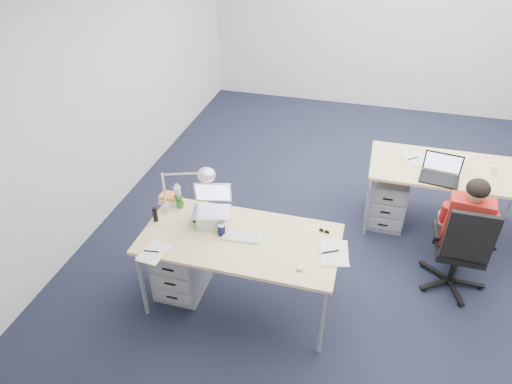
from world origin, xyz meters
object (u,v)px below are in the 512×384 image
computer_mouse (300,267)px  cordless_phone (155,214)px  headphones (206,219)px  desk_lamp (180,188)px  desk_far (451,172)px  desk_near (240,242)px  sunglasses (324,231)px  seated_person (463,227)px  can_koozie (221,229)px  far_cup (494,170)px  dark_laptop (442,168)px  wireless_keyboard (242,236)px  water_bottle (178,194)px  bear_figurine (180,201)px  office_chair (455,264)px  drawer_pedestal_near (182,264)px  silver_laptop (211,208)px  book_stack (170,199)px  drawer_pedestal_far (386,199)px

computer_mouse → cordless_phone: cordless_phone is taller
headphones → desk_lamp: (-0.23, 0.06, 0.23)m
desk_far → computer_mouse: bearing=-123.5°
desk_near → sunglasses: size_ratio=17.89×
desk_near → computer_mouse: computer_mouse is taller
seated_person → can_koozie: (-1.97, -0.84, 0.21)m
can_koozie → far_cup: bearing=34.8°
desk_far → dark_laptop: dark_laptop is taller
wireless_keyboard → far_cup: size_ratio=3.36×
seated_person → water_bottle: (-2.48, -0.53, 0.26)m
bear_figurine → far_cup: bearing=36.9°
seated_person → computer_mouse: seated_person is taller
office_chair → water_bottle: size_ratio=4.65×
cordless_phone → sunglasses: 1.42m
far_cup → cordless_phone: bearing=-151.4°
drawer_pedestal_near → silver_laptop: (0.28, 0.09, 0.62)m
silver_laptop → sunglasses: (0.92, 0.13, -0.15)m
silver_laptop → water_bottle: bearing=140.5°
office_chair → bear_figurine: size_ratio=7.13×
desk_far → desk_near: bearing=-137.5°
drawer_pedestal_near → sunglasses: size_ratio=6.15×
book_stack → desk_lamp: (0.17, -0.12, 0.21)m
sunglasses → wireless_keyboard: bearing=-147.3°
drawer_pedestal_near → cordless_phone: 0.56m
desk_lamp → seated_person: bearing=29.2°
bear_figurine → cordless_phone: (-0.12, -0.24, 0.00)m
sunglasses → seated_person: bearing=39.3°
seated_person → cordless_phone: 2.71m
desk_far → can_koozie: can_koozie is taller
can_koozie → cordless_phone: bearing=178.0°
silver_laptop → computer_mouse: (0.81, -0.34, -0.15)m
headphones → water_bottle: 0.38m
desk_lamp → far_cup: 3.04m
computer_mouse → water_bottle: bearing=169.1°
desk_far → computer_mouse: 2.19m
far_cup → desk_near: bearing=-143.2°
cordless_phone → sunglasses: size_ratio=1.54×
water_bottle → cordless_phone: 0.30m
seated_person → sunglasses: bearing=-146.4°
seated_person → bear_figurine: seated_person is taller
desk_near → desk_far: (1.75, 1.60, 0.00)m
headphones → book_stack: 0.44m
drawer_pedestal_near → desk_lamp: 0.73m
water_bottle → book_stack: size_ratio=1.18×
headphones → desk_lamp: size_ratio=0.46×
can_koozie → desk_far: bearing=40.0°
seated_person → bear_figurine: (-2.44, -0.59, 0.23)m
drawer_pedestal_near → far_cup: 3.14m
drawer_pedestal_near → drawer_pedestal_far: bearing=41.4°
book_stack → dark_laptop: dark_laptop is taller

